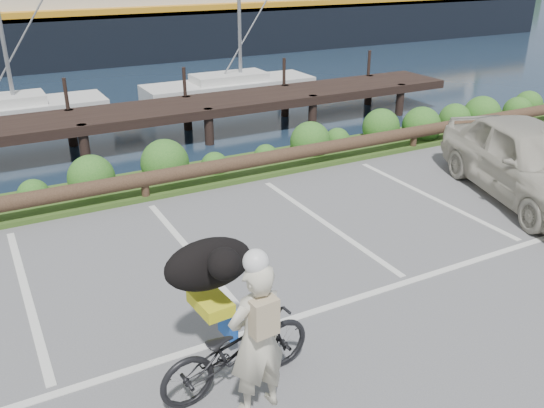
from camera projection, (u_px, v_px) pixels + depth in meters
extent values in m
plane|color=#5C5D5F|center=(245.00, 315.00, 7.97)|extent=(72.00, 72.00, 0.00)
cube|color=#3D5B21|center=(136.00, 187.00, 12.23)|extent=(34.00, 1.60, 0.10)
imported|color=black|center=(237.00, 349.00, 6.49)|extent=(1.94, 0.82, 0.99)
imported|color=beige|center=(257.00, 339.00, 5.99)|extent=(0.69, 0.49, 1.81)
ellipsoid|color=black|center=(209.00, 264.00, 6.64)|extent=(0.61, 1.11, 0.62)
imported|color=#BAB4A3|center=(529.00, 161.00, 11.51)|extent=(3.21, 5.01, 1.59)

